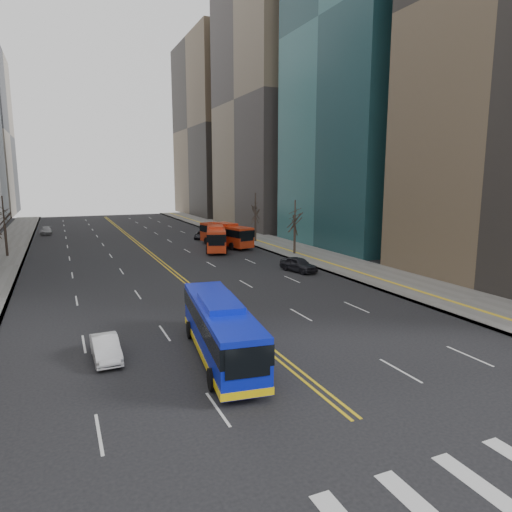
{
  "coord_description": "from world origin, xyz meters",
  "views": [
    {
      "loc": [
        -10.12,
        -8.45,
        9.33
      ],
      "look_at": [
        0.18,
        15.31,
        4.84
      ],
      "focal_mm": 32.0,
      "sensor_mm": 36.0,
      "label": 1
    }
  ],
  "objects": [
    {
      "name": "red_bus_near",
      "position": [
        8.38,
        47.19,
        1.78
      ],
      "size": [
        5.28,
        10.21,
        3.2
      ],
      "color": "red",
      "rests_on": "ground"
    },
    {
      "name": "centerline",
      "position": [
        0.0,
        55.0,
        0.01
      ],
      "size": [
        0.55,
        100.0,
        0.01
      ],
      "color": "gold",
      "rests_on": "ground"
    },
    {
      "name": "car_dark_far",
      "position": [
        9.7,
        58.35,
        0.56
      ],
      "size": [
        3.33,
        4.43,
        1.12
      ],
      "primitive_type": "imported",
      "rotation": [
        0.0,
        0.0,
        -0.42
      ],
      "color": "black",
      "rests_on": "ground"
    },
    {
      "name": "office_towers",
      "position": [
        0.12,
        68.51,
        23.92
      ],
      "size": [
        83.0,
        134.0,
        58.0
      ],
      "color": "#98989B",
      "rests_on": "ground"
    },
    {
      "name": "ground",
      "position": [
        0.0,
        0.0,
        0.0
      ],
      "size": [
        220.0,
        220.0,
        0.0
      ],
      "primitive_type": "plane",
      "color": "black"
    },
    {
      "name": "blue_bus",
      "position": [
        -2.84,
        12.98,
        1.66
      ],
      "size": [
        3.63,
        10.95,
        3.16
      ],
      "color": "#0D1DC6",
      "rests_on": "ground"
    },
    {
      "name": "street_trees",
      "position": [
        -7.18,
        34.55,
        4.87
      ],
      "size": [
        35.2,
        47.2,
        7.6
      ],
      "color": "#31241E",
      "rests_on": "ground"
    },
    {
      "name": "crosswalk",
      "position": [
        0.0,
        0.0,
        0.01
      ],
      "size": [
        26.7,
        4.0,
        0.01
      ],
      "color": "silver",
      "rests_on": "ground"
    },
    {
      "name": "car_dark_mid",
      "position": [
        11.54,
        30.81,
        0.74
      ],
      "size": [
        2.72,
        4.61,
        1.47
      ],
      "primitive_type": "imported",
      "rotation": [
        0.0,
        0.0,
        0.24
      ],
      "color": "black",
      "rests_on": "ground"
    },
    {
      "name": "car_silver",
      "position": [
        -12.17,
        73.57,
        0.62
      ],
      "size": [
        1.83,
        4.29,
        1.23
      ],
      "primitive_type": "imported",
      "rotation": [
        0.0,
        0.0,
        -0.02
      ],
      "color": "gray",
      "rests_on": "ground"
    },
    {
      "name": "sidewalk_right",
      "position": [
        17.5,
        45.0,
        0.07
      ],
      "size": [
        7.0,
        130.0,
        0.15
      ],
      "primitive_type": "cube",
      "color": "slate",
      "rests_on": "ground"
    },
    {
      "name": "car_white",
      "position": [
        -8.35,
        15.18,
        0.61
      ],
      "size": [
        1.38,
        3.72,
        1.22
      ],
      "primitive_type": "imported",
      "rotation": [
        0.0,
        0.0,
        0.03
      ],
      "color": "silver",
      "rests_on": "ground"
    },
    {
      "name": "red_bus_far",
      "position": [
        10.54,
        49.57,
        1.8
      ],
      "size": [
        4.54,
        10.34,
        3.22
      ],
      "color": "red",
      "rests_on": "ground"
    }
  ]
}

